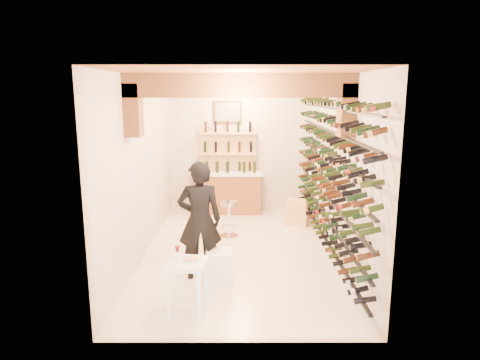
% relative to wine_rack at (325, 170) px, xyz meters
% --- Properties ---
extents(ground, '(6.00, 6.00, 0.00)m').
position_rel_wine_rack_xyz_m(ground, '(-1.53, 0.00, -1.55)').
color(ground, white).
rests_on(ground, ground).
extents(room_shell, '(3.52, 6.02, 3.21)m').
position_rel_wine_rack_xyz_m(room_shell, '(-1.53, -0.26, 0.70)').
color(room_shell, beige).
rests_on(room_shell, ground).
extents(wine_rack, '(0.32, 5.70, 2.56)m').
position_rel_wine_rack_xyz_m(wine_rack, '(0.00, 0.00, 0.00)').
color(wine_rack, black).
rests_on(wine_rack, ground).
extents(back_counter, '(1.70, 0.62, 1.29)m').
position_rel_wine_rack_xyz_m(back_counter, '(-1.83, 2.65, -1.02)').
color(back_counter, brown).
rests_on(back_counter, ground).
extents(back_shelving, '(1.40, 0.31, 2.73)m').
position_rel_wine_rack_xyz_m(back_shelving, '(-1.83, 2.89, -0.38)').
color(back_shelving, tan).
rests_on(back_shelving, ground).
extents(tasting_table, '(0.58, 0.58, 0.89)m').
position_rel_wine_rack_xyz_m(tasting_table, '(-2.23, -2.30, -0.94)').
color(tasting_table, white).
rests_on(tasting_table, ground).
extents(white_stool, '(0.43, 0.43, 0.51)m').
position_rel_wine_rack_xyz_m(white_stool, '(-1.86, -1.34, -1.29)').
color(white_stool, white).
rests_on(white_stool, ground).
extents(person, '(0.74, 0.54, 1.90)m').
position_rel_wine_rack_xyz_m(person, '(-2.17, -1.14, -0.60)').
color(person, black).
rests_on(person, ground).
extents(chrome_barstool, '(0.39, 0.39, 0.75)m').
position_rel_wine_rack_xyz_m(chrome_barstool, '(-1.76, 0.82, -1.12)').
color(chrome_barstool, silver).
rests_on(chrome_barstool, ground).
extents(crate_lower, '(0.60, 0.52, 0.30)m').
position_rel_wine_rack_xyz_m(crate_lower, '(-0.25, 1.67, -1.40)').
color(crate_lower, '#E5B47E').
rests_on(crate_lower, ground).
extents(crate_upper, '(0.53, 0.44, 0.27)m').
position_rel_wine_rack_xyz_m(crate_upper, '(-0.25, 1.67, -1.11)').
color(crate_upper, '#E5B47E').
rests_on(crate_upper, crate_lower).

